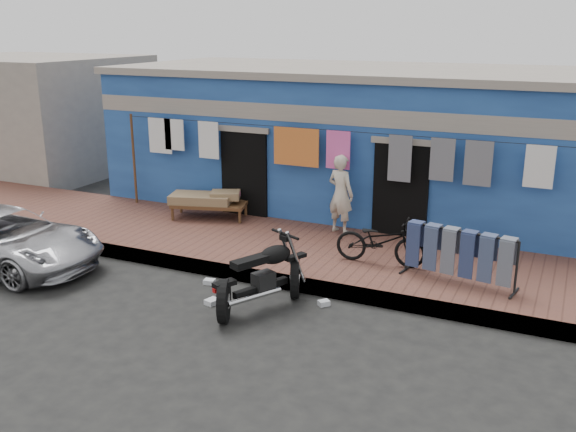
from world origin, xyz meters
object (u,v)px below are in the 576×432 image
(car, at_px, (4,238))
(jeans_rack, at_px, (459,255))
(charpoy, at_px, (209,205))
(bicycle, at_px, (381,236))
(motorcycle, at_px, (261,275))
(seated_person, at_px, (341,194))

(car, distance_m, jeans_rack, 8.11)
(car, relative_size, charpoy, 2.13)
(bicycle, bearing_deg, motorcycle, 144.64)
(seated_person, distance_m, bicycle, 1.90)
(seated_person, height_order, jeans_rack, seated_person)
(bicycle, relative_size, charpoy, 0.86)
(car, bearing_deg, charpoy, -31.44)
(car, height_order, motorcycle, motorcycle)
(seated_person, distance_m, charpoy, 3.00)
(seated_person, bearing_deg, bicycle, 150.17)
(jeans_rack, bearing_deg, motorcycle, -146.29)
(seated_person, height_order, bicycle, seated_person)
(bicycle, xyz_separation_m, motorcycle, (-1.29, -2.08, -0.18))
(car, height_order, bicycle, bicycle)
(motorcycle, xyz_separation_m, charpoy, (-2.92, 3.23, -0.04))
(car, relative_size, seated_person, 2.44)
(bicycle, distance_m, motorcycle, 2.45)
(motorcycle, height_order, charpoy, motorcycle)
(motorcycle, height_order, jeans_rack, jeans_rack)
(bicycle, relative_size, jeans_rack, 0.80)
(seated_person, height_order, charpoy, seated_person)
(car, bearing_deg, seated_person, -53.23)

